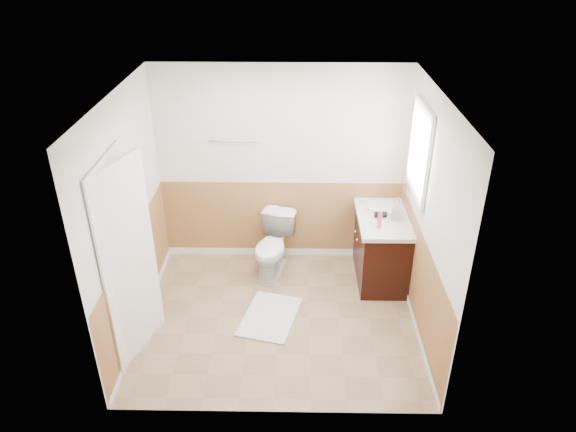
{
  "coord_description": "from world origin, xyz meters",
  "views": [
    {
      "loc": [
        0.18,
        -4.61,
        3.83
      ],
      "look_at": [
        0.1,
        0.25,
        1.15
      ],
      "focal_mm": 33.11,
      "sensor_mm": 36.0,
      "label": 1
    }
  ],
  "objects_px": {
    "toilet": "(273,247)",
    "bath_mat": "(270,316)",
    "vanity_cabinet": "(380,246)",
    "soap_dispenser": "(396,211)",
    "lotion_bottle": "(380,219)"
  },
  "relations": [
    {
      "from": "vanity_cabinet",
      "to": "soap_dispenser",
      "type": "relative_size",
      "value": 5.18
    },
    {
      "from": "toilet",
      "to": "bath_mat",
      "type": "xyz_separation_m",
      "value": [
        0.0,
        -0.88,
        -0.36
      ]
    },
    {
      "from": "bath_mat",
      "to": "vanity_cabinet",
      "type": "height_order",
      "value": "vanity_cabinet"
    },
    {
      "from": "vanity_cabinet",
      "to": "soap_dispenser",
      "type": "distance_m",
      "value": 0.58
    },
    {
      "from": "toilet",
      "to": "soap_dispenser",
      "type": "height_order",
      "value": "soap_dispenser"
    },
    {
      "from": "bath_mat",
      "to": "lotion_bottle",
      "type": "distance_m",
      "value": 1.63
    },
    {
      "from": "toilet",
      "to": "bath_mat",
      "type": "bearing_deg",
      "value": -75.69
    },
    {
      "from": "toilet",
      "to": "bath_mat",
      "type": "distance_m",
      "value": 0.95
    },
    {
      "from": "vanity_cabinet",
      "to": "lotion_bottle",
      "type": "relative_size",
      "value": 5.0
    },
    {
      "from": "bath_mat",
      "to": "soap_dispenser",
      "type": "distance_m",
      "value": 1.87
    },
    {
      "from": "bath_mat",
      "to": "soap_dispenser",
      "type": "height_order",
      "value": "soap_dispenser"
    },
    {
      "from": "toilet",
      "to": "lotion_bottle",
      "type": "bearing_deg",
      "value": -1.26
    },
    {
      "from": "lotion_bottle",
      "to": "soap_dispenser",
      "type": "distance_m",
      "value": 0.3
    },
    {
      "from": "vanity_cabinet",
      "to": "soap_dispenser",
      "type": "bearing_deg",
      "value": -44.88
    },
    {
      "from": "toilet",
      "to": "soap_dispenser",
      "type": "distance_m",
      "value": 1.55
    }
  ]
}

